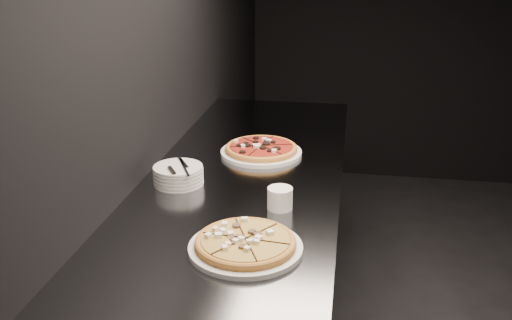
% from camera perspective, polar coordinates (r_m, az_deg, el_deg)
% --- Properties ---
extents(wall_left, '(0.02, 5.00, 2.80)m').
position_cam_1_polar(wall_left, '(2.06, -12.14, 10.57)').
color(wall_left, black).
rests_on(wall_left, floor).
extents(counter, '(0.74, 2.44, 0.92)m').
position_cam_1_polar(counter, '(2.32, -1.56, -13.03)').
color(counter, slate).
rests_on(counter, floor).
extents(pizza_mushroom, '(0.33, 0.33, 0.04)m').
position_cam_1_polar(pizza_mushroom, '(1.66, -1.05, -8.38)').
color(pizza_mushroom, silver).
rests_on(pizza_mushroom, counter).
extents(pizza_tomato, '(0.38, 0.38, 0.04)m').
position_cam_1_polar(pizza_tomato, '(2.40, 0.53, 1.05)').
color(pizza_tomato, silver).
rests_on(pizza_tomato, counter).
extents(plate_stack, '(0.18, 0.18, 0.07)m').
position_cam_1_polar(plate_stack, '(2.12, -7.78, -1.48)').
color(plate_stack, silver).
rests_on(plate_stack, counter).
extents(cutlery, '(0.09, 0.19, 0.01)m').
position_cam_1_polar(cutlery, '(2.09, -7.75, -0.71)').
color(cutlery, silver).
rests_on(cutlery, plate_stack).
extents(ramekin, '(0.08, 0.08, 0.07)m').
position_cam_1_polar(ramekin, '(1.90, 2.41, -3.78)').
color(ramekin, white).
rests_on(ramekin, counter).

